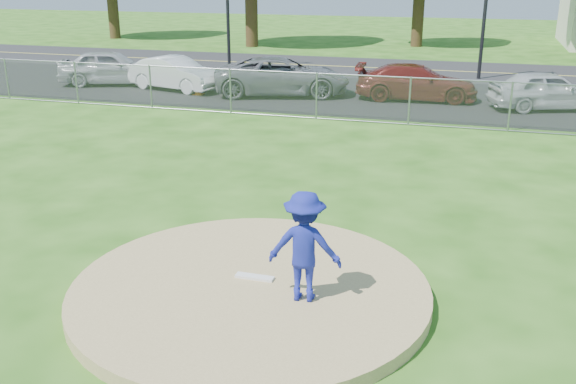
# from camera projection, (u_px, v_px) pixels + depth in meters

# --- Properties ---
(ground) EXTENTS (120.00, 120.00, 0.00)m
(ground) POSITION_uv_depth(u_px,v_px,m) (366.00, 138.00, 18.76)
(ground) COLOR #245612
(ground) RESTS_ON ground
(pitchers_mound) EXTENTS (5.40, 5.40, 0.20)m
(pitchers_mound) POSITION_uv_depth(u_px,v_px,m) (250.00, 290.00, 9.68)
(pitchers_mound) COLOR tan
(pitchers_mound) RESTS_ON ground
(pitching_rubber) EXTENTS (0.60, 0.15, 0.04)m
(pitching_rubber) POSITION_uv_depth(u_px,v_px,m) (255.00, 277.00, 9.82)
(pitching_rubber) COLOR white
(pitching_rubber) RESTS_ON pitchers_mound
(chain_link_fence) EXTENTS (40.00, 0.06, 1.50)m
(chain_link_fence) POSITION_uv_depth(u_px,v_px,m) (378.00, 100.00, 20.33)
(chain_link_fence) COLOR gray
(chain_link_fence) RESTS_ON ground
(parking_lot) EXTENTS (50.00, 8.00, 0.01)m
(parking_lot) POSITION_uv_depth(u_px,v_px,m) (395.00, 97.00, 24.64)
(parking_lot) COLOR black
(parking_lot) RESTS_ON ground
(street) EXTENTS (60.00, 7.00, 0.01)m
(street) POSITION_uv_depth(u_px,v_px,m) (416.00, 69.00, 31.43)
(street) COLOR #232326
(street) RESTS_ON ground
(pitcher) EXTENTS (1.09, 0.69, 1.62)m
(pitcher) POSITION_uv_depth(u_px,v_px,m) (305.00, 246.00, 8.98)
(pitcher) COLOR navy
(pitcher) RESTS_ON pitchers_mound
(traffic_cone) EXTENTS (0.31, 0.31, 0.61)m
(traffic_cone) POSITION_uv_depth(u_px,v_px,m) (198.00, 87.00, 25.04)
(traffic_cone) COLOR orange
(traffic_cone) RESTS_ON parking_lot
(parked_car_silver) EXTENTS (4.60, 2.98, 1.46)m
(parked_car_silver) POSITION_uv_depth(u_px,v_px,m) (111.00, 67.00, 27.09)
(parked_car_silver) COLOR #B2B2B7
(parked_car_silver) RESTS_ON parking_lot
(parked_car_white) EXTENTS (4.22, 2.39, 1.32)m
(parked_car_white) POSITION_uv_depth(u_px,v_px,m) (175.00, 73.00, 25.96)
(parked_car_white) COLOR white
(parked_car_white) RESTS_ON parking_lot
(parked_car_gray) EXTENTS (5.66, 3.73, 1.45)m
(parked_car_gray) POSITION_uv_depth(u_px,v_px,m) (282.00, 76.00, 24.89)
(parked_car_gray) COLOR slate
(parked_car_gray) RESTS_ON parking_lot
(parked_car_darkred) EXTENTS (4.65, 2.21, 1.31)m
(parked_car_darkred) POSITION_uv_depth(u_px,v_px,m) (416.00, 82.00, 23.97)
(parked_car_darkred) COLOR maroon
(parked_car_darkred) RESTS_ON parking_lot
(parked_car_pearl) EXTENTS (4.26, 2.83, 1.35)m
(parked_car_pearl) POSITION_uv_depth(u_px,v_px,m) (547.00, 90.00, 22.29)
(parked_car_pearl) COLOR silver
(parked_car_pearl) RESTS_ON parking_lot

